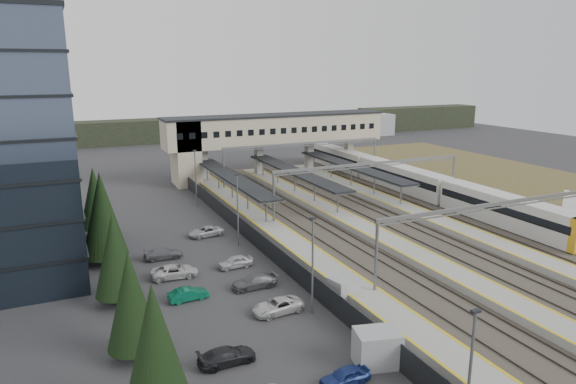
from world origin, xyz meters
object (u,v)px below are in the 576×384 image
train (403,179)px  relay_cabin_far (343,289)px  relay_cabin_near (377,348)px  footbridge (262,134)px

train → relay_cabin_far: bearing=-133.7°
relay_cabin_near → footbridge: bearing=75.5°
train → footbridge: bearing=130.3°
relay_cabin_near → relay_cabin_far: (2.92, 9.35, -0.19)m
relay_cabin_near → relay_cabin_far: size_ratio=1.30×
relay_cabin_far → train: train is taller
relay_cabin_far → footbridge: bearing=76.0°
relay_cabin_far → train: size_ratio=0.04×
relay_cabin_near → relay_cabin_far: relay_cabin_near is taller
relay_cabin_far → footbridge: footbridge is taller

